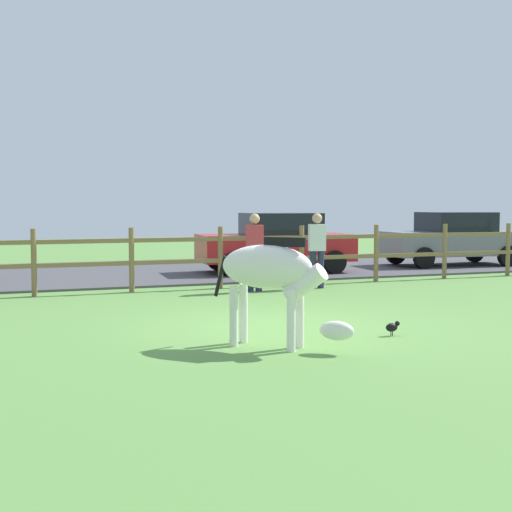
# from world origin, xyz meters

# --- Properties ---
(ground_plane) EXTENTS (60.00, 60.00, 0.00)m
(ground_plane) POSITION_xyz_m (0.00, 0.00, 0.00)
(ground_plane) COLOR #5B8C42
(parking_asphalt) EXTENTS (28.00, 7.40, 0.05)m
(parking_asphalt) POSITION_xyz_m (0.00, 9.30, 0.03)
(parking_asphalt) COLOR #47474C
(parking_asphalt) RESTS_ON ground_plane
(paddock_fence) EXTENTS (21.64, 0.11, 1.35)m
(paddock_fence) POSITION_xyz_m (-0.23, 5.00, 0.77)
(paddock_fence) COLOR olive
(paddock_fence) RESTS_ON ground_plane
(zebra) EXTENTS (1.46, 1.54, 1.41)m
(zebra) POSITION_xyz_m (-0.77, -1.55, 0.93)
(zebra) COLOR white
(zebra) RESTS_ON ground_plane
(crow_on_grass) EXTENTS (0.21, 0.10, 0.20)m
(crow_on_grass) POSITION_xyz_m (1.09, -1.41, 0.13)
(crow_on_grass) COLOR black
(crow_on_grass) RESTS_ON ground_plane
(parked_car_red) EXTENTS (4.15, 2.21, 1.56)m
(parked_car_red) POSITION_xyz_m (3.17, 7.58, 0.84)
(parked_car_red) COLOR red
(parked_car_red) RESTS_ON parking_asphalt
(parked_car_grey) EXTENTS (4.14, 2.18, 1.56)m
(parked_car_grey) POSITION_xyz_m (8.86, 7.73, 0.84)
(parked_car_grey) COLOR slate
(parked_car_grey) RESTS_ON parking_asphalt
(visitor_left_of_tree) EXTENTS (0.41, 0.31, 1.64)m
(visitor_left_of_tree) POSITION_xyz_m (2.70, 4.21, 0.91)
(visitor_left_of_tree) COLOR #232847
(visitor_left_of_tree) RESTS_ON ground_plane
(visitor_right_of_tree) EXTENTS (0.40, 0.30, 1.64)m
(visitor_right_of_tree) POSITION_xyz_m (1.21, 4.14, 0.91)
(visitor_right_of_tree) COLOR #232847
(visitor_right_of_tree) RESTS_ON ground_plane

